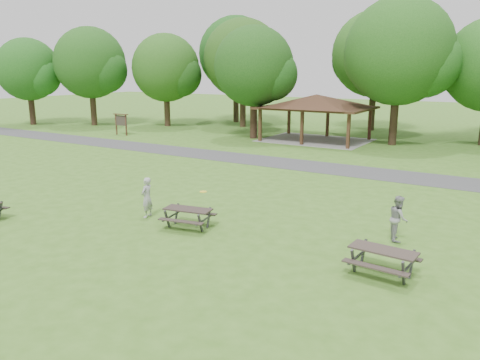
% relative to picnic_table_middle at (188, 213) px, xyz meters
% --- Properties ---
extents(ground, '(160.00, 160.00, 0.00)m').
position_rel_picnic_table_middle_xyz_m(ground, '(-0.50, -1.15, -0.56)').
color(ground, '#3D6D1F').
rests_on(ground, ground).
extents(asphalt_path, '(120.00, 3.20, 0.02)m').
position_rel_picnic_table_middle_xyz_m(asphalt_path, '(-0.50, 12.85, -0.55)').
color(asphalt_path, '#3F3F41').
rests_on(asphalt_path, ground).
extents(pavilion, '(8.60, 7.01, 3.76)m').
position_rel_picnic_table_middle_xyz_m(pavilion, '(-4.50, 22.85, 2.50)').
color(pavilion, '#392614').
rests_on(pavilion, ground).
extents(notice_board, '(1.60, 0.30, 1.88)m').
position_rel_picnic_table_middle_xyz_m(notice_board, '(-20.50, 16.85, 0.75)').
color(notice_board, '#3E2416').
rests_on(notice_board, ground).
extents(tree_row_a, '(7.56, 7.20, 9.97)m').
position_rel_picnic_table_middle_xyz_m(tree_row_a, '(-28.41, 20.88, 5.59)').
color(tree_row_a, black).
rests_on(tree_row_a, ground).
extents(tree_row_b, '(7.14, 6.80, 9.28)m').
position_rel_picnic_table_middle_xyz_m(tree_row_b, '(-21.42, 24.38, 5.11)').
color(tree_row_b, '#332116').
rests_on(tree_row_b, ground).
extents(tree_row_c, '(8.19, 7.80, 10.67)m').
position_rel_picnic_table_middle_xyz_m(tree_row_c, '(-14.40, 27.88, 5.98)').
color(tree_row_c, '#322016').
rests_on(tree_row_c, ground).
extents(tree_row_d, '(6.93, 6.60, 9.27)m').
position_rel_picnic_table_middle_xyz_m(tree_row_d, '(-9.42, 21.38, 5.21)').
color(tree_row_d, black).
rests_on(tree_row_d, ground).
extents(tree_row_e, '(8.40, 8.00, 11.02)m').
position_rel_picnic_table_middle_xyz_m(tree_row_e, '(1.60, 23.88, 6.22)').
color(tree_row_e, black).
rests_on(tree_row_e, ground).
extents(tree_deep_a, '(8.40, 8.00, 11.38)m').
position_rel_picnic_table_middle_xyz_m(tree_deep_a, '(-17.40, 31.38, 6.57)').
color(tree_deep_a, black).
rests_on(tree_deep_a, ground).
extents(tree_deep_b, '(8.40, 8.00, 11.13)m').
position_rel_picnic_table_middle_xyz_m(tree_deep_b, '(-2.40, 31.88, 6.33)').
color(tree_deep_b, black).
rests_on(tree_deep_b, ground).
extents(tree_flank_left, '(6.72, 6.40, 8.93)m').
position_rel_picnic_table_middle_xyz_m(tree_flank_left, '(-34.42, 17.88, 4.97)').
color(tree_flank_left, black).
rests_on(tree_flank_left, ground).
extents(picnic_table_middle, '(1.98, 1.70, 0.76)m').
position_rel_picnic_table_middle_xyz_m(picnic_table_middle, '(0.00, 0.00, 0.00)').
color(picnic_table_middle, '#2D2420').
rests_on(picnic_table_middle, ground).
extents(picnic_table_far, '(1.96, 1.62, 0.80)m').
position_rel_picnic_table_middle_xyz_m(picnic_table_far, '(7.23, -0.38, 0.03)').
color(picnic_table_far, '#322924').
rests_on(picnic_table_far, ground).
extents(frisbee_in_flight, '(0.30, 0.30, 0.02)m').
position_rel_picnic_table_middle_xyz_m(frisbee_in_flight, '(0.11, 0.82, 0.65)').
color(frisbee_in_flight, yellow).
rests_on(frisbee_in_flight, ground).
extents(frisbee_thrower, '(0.46, 0.64, 1.61)m').
position_rel_picnic_table_middle_xyz_m(frisbee_thrower, '(-2.17, 0.18, 0.24)').
color(frisbee_thrower, '#A1A1A4').
rests_on(frisbee_thrower, ground).
extents(frisbee_catcher, '(0.83, 0.93, 1.57)m').
position_rel_picnic_table_middle_xyz_m(frisbee_catcher, '(6.91, 2.72, 0.23)').
color(frisbee_catcher, gray).
rests_on(frisbee_catcher, ground).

